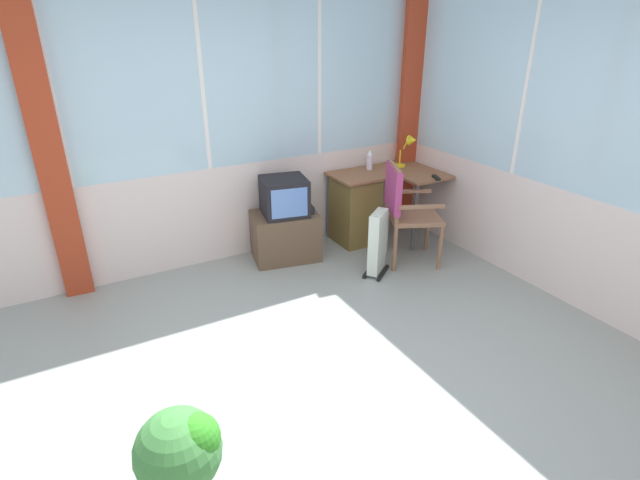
# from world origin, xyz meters

# --- Properties ---
(ground) EXTENTS (5.67, 5.43, 0.06)m
(ground) POSITION_xyz_m (0.00, 0.00, -0.03)
(ground) COLOR gray
(north_window_panel) EXTENTS (4.67, 0.07, 2.80)m
(north_window_panel) POSITION_xyz_m (-0.00, 2.25, 1.39)
(north_window_panel) COLOR silver
(north_window_panel) RESTS_ON ground
(east_window_panel) EXTENTS (0.07, 4.43, 2.80)m
(east_window_panel) POSITION_xyz_m (2.36, -0.00, 1.39)
(east_window_panel) COLOR silver
(east_window_panel) RESTS_ON ground
(curtain_north_left) EXTENTS (0.23, 0.08, 2.70)m
(curtain_north_left) POSITION_xyz_m (-1.28, 2.17, 1.35)
(curtain_north_left) COLOR #AD3920
(curtain_north_left) RESTS_ON ground
(curtain_corner) EXTENTS (0.23, 0.10, 2.70)m
(curtain_corner) POSITION_xyz_m (2.23, 2.12, 1.35)
(curtain_corner) COLOR #AD3920
(curtain_corner) RESTS_ON ground
(desk) EXTENTS (1.11, 0.80, 0.74)m
(desk) POSITION_xyz_m (1.48, 1.93, 0.40)
(desk) COLOR brown
(desk) RESTS_ON ground
(desk_lamp) EXTENTS (0.23, 0.20, 0.35)m
(desk_lamp) POSITION_xyz_m (2.12, 1.93, 0.97)
(desk_lamp) COLOR yellow
(desk_lamp) RESTS_ON desk
(tv_remote) EXTENTS (0.10, 0.16, 0.02)m
(tv_remote) POSITION_xyz_m (2.09, 1.44, 0.75)
(tv_remote) COLOR black
(tv_remote) RESTS_ON desk
(spray_bottle) EXTENTS (0.06, 0.06, 0.22)m
(spray_bottle) POSITION_xyz_m (1.69, 2.05, 0.84)
(spray_bottle) COLOR silver
(spray_bottle) RESTS_ON desk
(wooden_armchair) EXTENTS (0.64, 0.64, 0.98)m
(wooden_armchair) POSITION_xyz_m (1.56, 1.32, 0.62)
(wooden_armchair) COLOR #906248
(wooden_armchair) RESTS_ON ground
(tv_on_stand) EXTENTS (0.71, 0.56, 0.84)m
(tv_on_stand) POSITION_xyz_m (0.61, 1.91, 0.37)
(tv_on_stand) COLOR brown
(tv_on_stand) RESTS_ON ground
(space_heater) EXTENTS (0.35, 0.32, 0.62)m
(space_heater) POSITION_xyz_m (1.24, 1.21, 0.31)
(space_heater) COLOR silver
(space_heater) RESTS_ON ground
(potted_plant) EXTENTS (0.43, 0.43, 0.51)m
(potted_plant) POSITION_xyz_m (-1.00, -0.29, 0.28)
(potted_plant) COLOR #2F3E4C
(potted_plant) RESTS_ON ground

